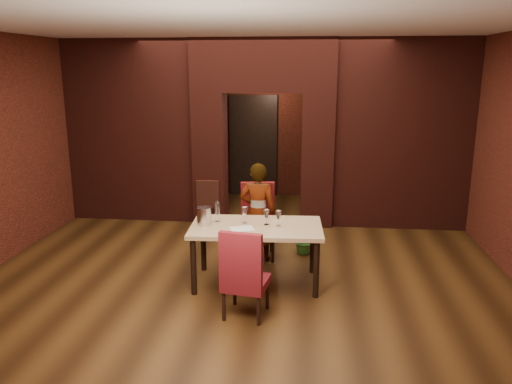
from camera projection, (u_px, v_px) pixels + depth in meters
The scene contains 24 objects.
floor at pixel (249, 263), 7.13m from camera, with size 8.00×8.00×0.00m, color #452A11.
ceiling at pixel (249, 28), 6.36m from camera, with size 7.00×8.00×0.04m, color silver.
wall_back at pixel (272, 121), 10.60m from camera, with size 7.00×0.04×3.20m, color maroon.
wall_front at pixel (164, 266), 2.89m from camera, with size 7.00×0.04×3.20m, color maroon.
wall_left at pixel (6, 148), 7.12m from camera, with size 0.04×8.00×3.20m, color maroon.
pillar_left at pixel (210, 158), 8.88m from camera, with size 0.55×0.55×2.30m, color maroon.
pillar_right at pixel (317, 160), 8.68m from camera, with size 0.55×0.55×2.30m, color maroon.
lintel at pixel (264, 65), 8.39m from camera, with size 2.45×0.55×0.90m, color maroon.
wing_wall_left at pixel (132, 132), 8.92m from camera, with size 2.27×0.35×3.20m, color maroon.
wing_wall_right at pixel (402, 135), 8.42m from camera, with size 2.27×0.35×3.20m, color maroon.
vent_panel at pixel (208, 194), 8.74m from camera, with size 0.40×0.03×0.50m, color #98432C.
rear_door at pixel (253, 147), 10.72m from camera, with size 0.90×0.08×2.10m, color black.
rear_door_frame at pixel (253, 147), 10.68m from camera, with size 1.02×0.04×2.22m, color black.
dining_table at pixel (256, 254), 6.39m from camera, with size 1.65×0.93×0.77m, color tan.
chair_far at pixel (258, 222), 7.22m from camera, with size 0.49×0.49×1.09m, color maroon.
chair_near at pixel (246, 272), 5.52m from camera, with size 0.47×0.47×1.04m, color maroon.
person_seated at pixel (258, 212), 7.11m from camera, with size 0.52×0.34×1.43m, color white.
wine_glass_a at pixel (244, 215), 6.37m from camera, with size 0.09×0.09×0.21m, color white, non-canonical shape.
wine_glass_b at pixel (266, 217), 6.31m from camera, with size 0.08×0.08×0.20m, color silver, non-canonical shape.
wine_glass_c at pixel (278, 218), 6.26m from camera, with size 0.08×0.08×0.20m, color white, non-canonical shape.
tasting_sheet at pixel (242, 229), 6.17m from camera, with size 0.29×0.21×0.00m, color silver.
wine_bucket at pixel (204, 216), 6.32m from camera, with size 0.18×0.18×0.22m, color silver.
water_bottle at pixel (217, 211), 6.45m from camera, with size 0.06×0.06×0.27m, color white.
potted_plant at pixel (305, 240), 7.44m from camera, with size 0.38×0.33×0.42m, color #2C6924.
Camera 1 is at (0.83, -6.62, 2.72)m, focal length 35.00 mm.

